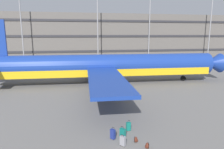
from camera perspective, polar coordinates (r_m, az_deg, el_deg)
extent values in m
plane|color=slate|center=(31.20, -0.40, -3.95)|extent=(600.00, 600.00, 0.00)
cube|color=#605B56|center=(79.72, -6.37, 10.82)|extent=(145.76, 18.97, 15.42)
cube|color=#2D2D33|center=(70.38, -5.80, 6.60)|extent=(144.31, 0.24, 0.70)
cube|color=#2D2D33|center=(70.16, -5.88, 10.79)|extent=(144.31, 0.24, 0.70)
cube|color=#2D2D33|center=(70.32, -5.97, 14.98)|extent=(144.31, 0.24, 0.70)
cylinder|color=navy|center=(33.90, -1.64, 2.64)|extent=(36.79, 4.98, 3.66)
cube|color=yellow|center=(34.07, -1.63, 0.97)|extent=(35.32, 4.86, 1.17)
cone|color=navy|center=(40.75, 26.57, 2.91)|extent=(3.05, 3.58, 3.48)
cube|color=navy|center=(39.58, -28.11, 3.23)|extent=(2.00, 5.55, 0.20)
cube|color=navy|center=(43.27, -4.30, 4.11)|extent=(4.95, 15.56, 0.36)
cube|color=navy|center=(24.52, -1.59, -1.33)|extent=(4.95, 15.56, 0.36)
cylinder|color=#9E9EA3|center=(40.75, -3.34, 1.83)|extent=(2.69, 2.11, 2.01)
cylinder|color=#9E9EA3|center=(27.56, -1.16, -2.71)|extent=(2.69, 2.11, 2.01)
cylinder|color=black|center=(38.42, 19.54, -1.02)|extent=(0.91, 0.38, 0.90)
cylinder|color=slate|center=(38.30, 19.60, -0.09)|extent=(0.20, 0.20, 1.28)
cylinder|color=black|center=(35.79, -4.22, -1.26)|extent=(0.91, 0.38, 0.90)
cylinder|color=slate|center=(35.66, -4.23, -0.26)|extent=(0.20, 0.20, 1.28)
cylinder|color=black|center=(32.77, -3.88, -2.42)|extent=(0.91, 0.38, 0.90)
cylinder|color=slate|center=(32.62, -3.89, -1.33)|extent=(0.20, 0.20, 1.28)
cylinder|color=gray|center=(67.02, -24.28, 12.09)|extent=(0.36, 0.36, 20.62)
cylinder|color=gray|center=(65.38, -4.08, 12.85)|extent=(0.36, 0.36, 20.13)
cylinder|color=gray|center=(69.28, 10.56, 13.56)|extent=(0.36, 0.36, 22.46)
cylinder|color=gray|center=(79.73, 26.16, 12.86)|extent=(0.36, 0.36, 24.02)
cube|color=gray|center=(15.75, 3.10, -18.26)|extent=(0.45, 0.47, 0.73)
cylinder|color=#333338|center=(15.55, 2.60, -16.86)|extent=(0.02, 0.02, 0.13)
cylinder|color=#333338|center=(15.43, 3.33, -17.10)|extent=(0.02, 0.02, 0.13)
cube|color=black|center=(15.46, 2.96, -16.76)|extent=(0.17, 0.19, 0.02)
cylinder|color=black|center=(16.09, 2.76, -19.17)|extent=(0.05, 0.05, 0.05)
cylinder|color=black|center=(15.93, 3.81, -19.52)|extent=(0.05, 0.05, 0.05)
cylinder|color=black|center=(15.96, 2.36, -19.44)|extent=(0.05, 0.05, 0.05)
cylinder|color=black|center=(15.80, 3.41, -19.80)|extent=(0.05, 0.05, 0.05)
cube|color=navy|center=(16.59, 0.23, -16.52)|extent=(0.42, 0.46, 0.78)
cylinder|color=#333338|center=(16.36, 0.69, -15.14)|extent=(0.02, 0.02, 0.13)
cylinder|color=#333338|center=(16.49, 0.14, -14.92)|extent=(0.02, 0.02, 0.13)
cube|color=black|center=(16.40, 0.41, -14.82)|extent=(0.14, 0.19, 0.02)
cylinder|color=black|center=(16.63, 0.38, -18.07)|extent=(0.05, 0.05, 0.05)
cylinder|color=black|center=(16.82, -0.41, -17.71)|extent=(0.05, 0.05, 0.05)
cylinder|color=black|center=(16.75, 0.87, -17.84)|extent=(0.05, 0.05, 0.05)
cylinder|color=black|center=(16.94, 0.07, -17.49)|extent=(0.05, 0.05, 0.05)
cube|color=#147266|center=(16.87, 3.06, -16.16)|extent=(0.49, 0.52, 0.72)
cylinder|color=#333338|center=(16.67, 2.56, -14.73)|extent=(0.02, 0.02, 0.20)
cylinder|color=#333338|center=(16.54, 3.27, -14.97)|extent=(0.02, 0.02, 0.20)
cube|color=black|center=(16.56, 2.92, -14.54)|extent=(0.18, 0.21, 0.02)
cylinder|color=black|center=(17.22, 2.76, -17.00)|extent=(0.05, 0.05, 0.05)
cylinder|color=black|center=(17.02, 3.78, -17.37)|extent=(0.05, 0.05, 0.05)
cylinder|color=black|center=(17.07, 2.32, -17.25)|extent=(0.05, 0.05, 0.05)
cylinder|color=black|center=(16.88, 3.34, -17.63)|extent=(0.05, 0.05, 0.05)
cube|color=#147266|center=(17.92, 4.67, -14.43)|extent=(0.41, 0.28, 0.74)
cylinder|color=#333338|center=(17.63, 4.46, -13.24)|extent=(0.02, 0.02, 0.16)
cylinder|color=#333338|center=(17.71, 5.10, -13.14)|extent=(0.02, 0.02, 0.16)
cube|color=black|center=(17.64, 4.78, -12.95)|extent=(0.21, 0.06, 0.02)
cylinder|color=black|center=(18.11, 4.08, -15.51)|extent=(0.03, 0.05, 0.05)
cylinder|color=black|center=(18.22, 4.98, -15.36)|extent=(0.03, 0.05, 0.05)
cylinder|color=black|center=(17.96, 4.31, -15.75)|extent=(0.03, 0.05, 0.05)
cylinder|color=black|center=(18.07, 5.22, -15.59)|extent=(0.03, 0.05, 0.05)
ellipsoid|color=#592619|center=(15.72, 9.95, -19.27)|extent=(0.31, 0.38, 0.46)
ellipsoid|color=#592619|center=(15.74, 9.53, -19.50)|extent=(0.16, 0.25, 0.21)
torus|color=black|center=(15.60, 10.12, -18.51)|extent=(0.03, 0.08, 0.08)
cube|color=black|center=(15.65, 10.41, -19.43)|extent=(0.03, 0.04, 0.39)
cube|color=black|center=(15.81, 10.32, -19.09)|extent=(0.03, 0.04, 0.39)
ellipsoid|color=#592619|center=(16.39, 6.77, -17.86)|extent=(0.35, 0.43, 0.44)
ellipsoid|color=#592619|center=(16.42, 7.18, -18.07)|extent=(0.18, 0.28, 0.20)
torus|color=black|center=(16.27, 6.65, -17.14)|extent=(0.03, 0.08, 0.08)
cube|color=black|center=(16.47, 6.36, -17.68)|extent=(0.03, 0.04, 0.37)
cube|color=black|center=(16.30, 6.35, -18.02)|extent=(0.03, 0.04, 0.37)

